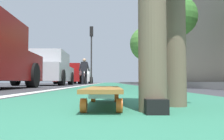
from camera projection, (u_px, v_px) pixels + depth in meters
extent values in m
plane|color=#38383D|center=(111.00, 85.00, 10.45)|extent=(80.00, 80.00, 0.00)
cube|color=#2D7256|center=(110.00, 83.00, 24.43)|extent=(56.00, 2.01, 0.00)
cube|color=silver|center=(97.00, 84.00, 20.42)|extent=(52.00, 0.16, 0.01)
cube|color=#9E9B93|center=(155.00, 83.00, 18.49)|extent=(52.00, 3.20, 0.15)
cube|color=gray|center=(171.00, 42.00, 22.72)|extent=(40.00, 1.20, 8.07)
cylinder|color=orange|center=(93.00, 97.00, 1.71)|extent=(0.07, 0.03, 0.07)
cylinder|color=orange|center=(116.00, 97.00, 1.71)|extent=(0.07, 0.03, 0.07)
cylinder|color=orange|center=(84.00, 106.00, 1.11)|extent=(0.07, 0.03, 0.07)
cylinder|color=orange|center=(119.00, 106.00, 1.11)|extent=(0.07, 0.03, 0.07)
cube|color=silver|center=(105.00, 91.00, 1.71)|extent=(0.06, 0.12, 0.02)
cube|color=silver|center=(101.00, 96.00, 1.11)|extent=(0.06, 0.12, 0.02)
cube|color=olive|center=(104.00, 89.00, 1.41)|extent=(0.84, 0.21, 0.02)
cylinder|color=brown|center=(152.00, 30.00, 1.16)|extent=(0.14, 0.14, 0.82)
cylinder|color=brown|center=(174.00, 39.00, 1.42)|extent=(0.14, 0.14, 0.82)
cube|color=black|center=(153.00, 105.00, 1.14)|extent=(0.26, 0.10, 0.07)
cylinder|color=black|center=(33.00, 75.00, 5.90)|extent=(0.64, 0.24, 0.63)
cube|color=#B7B7BC|center=(47.00, 73.00, 10.45)|extent=(4.15, 1.99, 0.70)
cube|color=#B7B7BC|center=(46.00, 59.00, 10.34)|extent=(2.30, 1.79, 0.60)
cube|color=#4C606B|center=(52.00, 61.00, 11.46)|extent=(0.08, 1.67, 0.51)
cylinder|color=black|center=(35.00, 78.00, 11.68)|extent=(0.65, 0.23, 0.64)
cylinder|color=black|center=(71.00, 79.00, 11.74)|extent=(0.65, 0.23, 0.64)
cylinder|color=black|center=(16.00, 78.00, 9.14)|extent=(0.65, 0.23, 0.64)
cylinder|color=black|center=(62.00, 78.00, 9.20)|extent=(0.65, 0.23, 0.64)
cube|color=maroon|center=(71.00, 77.00, 17.43)|extent=(4.51, 1.86, 0.70)
cube|color=maroon|center=(70.00, 68.00, 17.31)|extent=(2.49, 1.67, 0.60)
cube|color=#4C606B|center=(73.00, 69.00, 18.54)|extent=(0.07, 1.55, 0.51)
cylinder|color=black|center=(63.00, 80.00, 18.77)|extent=(0.62, 0.23, 0.62)
cylinder|color=black|center=(83.00, 80.00, 18.83)|extent=(0.62, 0.23, 0.62)
cylinder|color=black|center=(56.00, 80.00, 16.01)|extent=(0.62, 0.23, 0.62)
cylinder|color=black|center=(80.00, 80.00, 16.07)|extent=(0.62, 0.23, 0.62)
cube|color=silver|center=(82.00, 78.00, 23.47)|extent=(4.24, 1.88, 0.70)
cube|color=silver|center=(82.00, 72.00, 23.35)|extent=(2.33, 1.72, 0.60)
cube|color=#4C606B|center=(83.00, 72.00, 24.51)|extent=(0.05, 1.64, 0.51)
cylinder|color=black|center=(75.00, 80.00, 24.76)|extent=(0.65, 0.22, 0.65)
cylinder|color=black|center=(92.00, 80.00, 24.78)|extent=(0.65, 0.22, 0.65)
cylinder|color=black|center=(71.00, 80.00, 22.14)|extent=(0.65, 0.22, 0.65)
cylinder|color=black|center=(90.00, 80.00, 22.15)|extent=(0.65, 0.22, 0.65)
cylinder|color=#2D2D2D|center=(91.00, 60.00, 19.07)|extent=(0.12, 0.12, 3.92)
cube|color=black|center=(91.00, 31.00, 19.20)|extent=(0.24, 0.28, 0.80)
sphere|color=#360606|center=(92.00, 29.00, 19.34)|extent=(0.16, 0.16, 0.16)
sphere|color=gold|center=(92.00, 32.00, 19.33)|extent=(0.16, 0.16, 0.16)
sphere|color=black|center=(92.00, 35.00, 19.31)|extent=(0.16, 0.16, 0.16)
cylinder|color=brown|center=(177.00, 58.00, 11.03)|extent=(0.26, 0.26, 2.60)
sphere|color=#3D7F33|center=(177.00, 16.00, 11.13)|extent=(1.96, 1.96, 1.96)
cylinder|color=brown|center=(148.00, 70.00, 19.52)|extent=(0.28, 0.28, 2.34)
sphere|color=#4C8C38|center=(147.00, 44.00, 19.64)|extent=(2.95, 2.95, 2.95)
cylinder|color=black|center=(86.00, 78.00, 15.57)|extent=(0.15, 0.15, 0.86)
cylinder|color=black|center=(83.00, 78.00, 15.30)|extent=(0.15, 0.15, 0.86)
cube|color=black|center=(86.00, 84.00, 15.55)|extent=(0.27, 0.10, 0.07)
cube|color=black|center=(84.00, 67.00, 15.48)|extent=(0.25, 0.42, 0.63)
cylinder|color=black|center=(88.00, 67.00, 15.49)|extent=(0.09, 0.25, 0.63)
cylinder|color=black|center=(80.00, 67.00, 15.48)|extent=(0.09, 0.25, 0.63)
sphere|color=tan|center=(84.00, 60.00, 15.51)|extent=(0.23, 0.23, 0.23)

